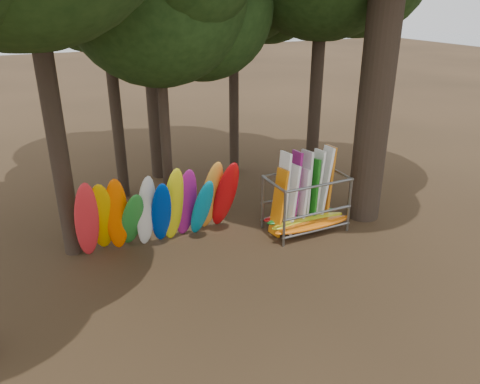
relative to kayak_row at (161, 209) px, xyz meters
name	(u,v)px	position (x,y,z in m)	size (l,w,h in m)	color
ground	(243,251)	(2.22, -1.47, -1.34)	(120.00, 120.00, 0.00)	#47331E
lake	(56,53)	(2.22, 58.53, -1.34)	(160.00, 160.00, 0.00)	gray
far_shore	(32,20)	(2.22, 108.53, 0.66)	(160.00, 4.00, 4.00)	black
kayak_row	(161,209)	(0.00, 0.00, 0.00)	(5.32, 1.88, 2.98)	red
storage_rack	(305,204)	(4.85, -0.98, -0.38)	(3.05, 1.57, 2.88)	slate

